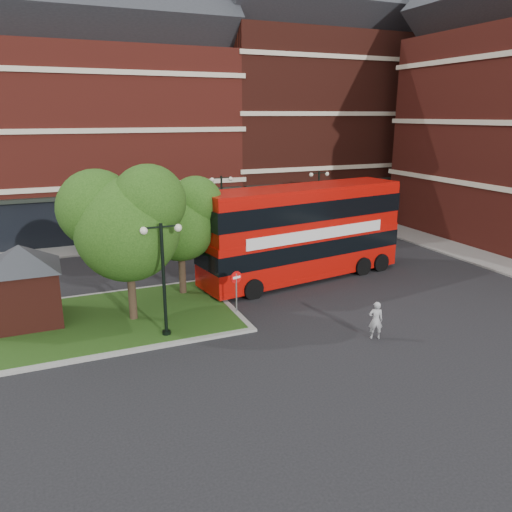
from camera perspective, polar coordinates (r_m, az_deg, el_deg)
name	(u,v)px	position (r m, az deg, el deg)	size (l,w,h in m)	color
ground	(284,319)	(23.51, 3.22, -7.22)	(120.00, 120.00, 0.00)	black
pavement_far	(189,239)	(38.26, -7.66, 1.89)	(44.00, 3.00, 0.12)	slate
pavement_side	(507,266)	(34.96, 26.76, -1.05)	(3.00, 28.00, 0.12)	slate
terrace_far_left	(63,143)	(43.47, -21.20, 11.92)	(26.00, 12.00, 14.00)	maroon
terrace_far_right	(307,128)	(49.40, 5.87, 14.39)	(18.00, 12.00, 16.00)	#471911
traffic_island	(99,321)	(24.23, -17.49, -7.07)	(12.60, 7.60, 0.15)	gray
kiosk	(22,276)	(24.42, -25.17, -2.08)	(6.51, 6.51, 3.60)	#471911
tree_island_west	(124,219)	(22.60, -14.83, 4.07)	(5.40, 4.71, 7.21)	#2D2116
tree_island_east	(178,216)	(25.66, -8.89, 4.52)	(4.46, 3.90, 6.29)	#2D2116
lamp_island	(163,275)	(21.00, -10.53, -2.10)	(1.72, 0.36, 5.00)	black
lamp_far_left	(222,206)	(36.38, -3.93, 5.73)	(1.72, 0.36, 5.00)	black
lamp_far_right	(318,199)	(39.66, 7.13, 6.49)	(1.72, 0.36, 5.00)	black
bus	(303,226)	(28.51, 5.39, 3.40)	(12.62, 4.71, 4.71)	#B00C07
woman	(376,320)	(21.85, 13.52, -7.14)	(0.61, 0.40, 1.66)	#9A9A9D
car_silver	(106,241)	(36.58, -16.80, 1.61)	(1.49, 3.70, 1.26)	silver
car_white	(281,228)	(38.59, 2.93, 3.23)	(1.64, 4.72, 1.55)	silver
no_entry_sign	(236,284)	(23.58, -2.27, -3.17)	(0.58, 0.18, 2.13)	slate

